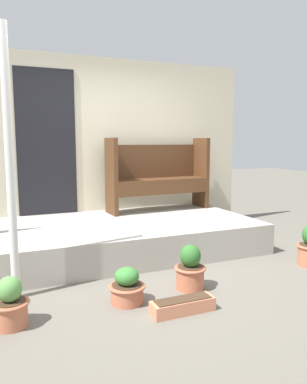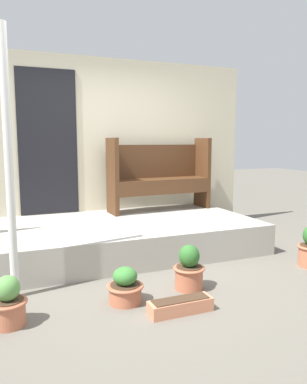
% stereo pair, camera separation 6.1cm
% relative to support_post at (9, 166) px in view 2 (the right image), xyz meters
% --- Properties ---
extents(ground_plane, '(24.00, 24.00, 0.00)m').
position_rel_support_post_xyz_m(ground_plane, '(1.26, 0.13, -1.20)').
color(ground_plane, '#666056').
extents(porch_slab, '(3.20, 1.80, 0.38)m').
position_rel_support_post_xyz_m(porch_slab, '(1.44, 1.03, -1.01)').
color(porch_slab, '#A8A399').
rests_on(porch_slab, ground_plane).
extents(house_wall, '(4.40, 0.08, 2.60)m').
position_rel_support_post_xyz_m(house_wall, '(1.40, 1.96, 0.11)').
color(house_wall, beige).
rests_on(house_wall, ground_plane).
extents(support_post, '(0.07, 0.07, 2.39)m').
position_rel_support_post_xyz_m(support_post, '(0.00, 0.00, 0.00)').
color(support_post, silver).
rests_on(support_post, ground_plane).
extents(bench, '(1.56, 0.47, 1.07)m').
position_rel_support_post_xyz_m(bench, '(2.11, 1.64, -0.26)').
color(bench, '#4C2D19').
rests_on(bench, porch_slab).
extents(flower_pot_left, '(0.29, 0.29, 0.40)m').
position_rel_support_post_xyz_m(flower_pot_left, '(-0.07, -0.55, -1.02)').
color(flower_pot_left, '#B76647').
rests_on(flower_pot_left, ground_plane).
extents(flower_pot_middle, '(0.33, 0.33, 0.32)m').
position_rel_support_post_xyz_m(flower_pot_middle, '(0.89, -0.49, -1.06)').
color(flower_pot_middle, '#B76647').
rests_on(flower_pot_middle, ground_plane).
extents(flower_pot_right, '(0.31, 0.31, 0.43)m').
position_rel_support_post_xyz_m(flower_pot_right, '(1.55, -0.43, -1.01)').
color(flower_pot_right, '#B76647').
rests_on(flower_pot_right, ground_plane).
extents(planter_box_rect, '(0.54, 0.16, 0.12)m').
position_rel_support_post_xyz_m(planter_box_rect, '(1.25, -0.85, -1.14)').
color(planter_box_rect, tan).
rests_on(planter_box_rect, ground_plane).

